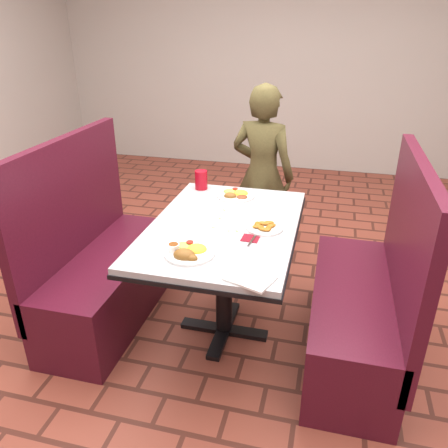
{
  "coord_description": "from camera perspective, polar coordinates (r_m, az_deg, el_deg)",
  "views": [
    {
      "loc": [
        0.54,
        -2.14,
        1.79
      ],
      "look_at": [
        0.0,
        0.0,
        0.75
      ],
      "focal_mm": 35.0,
      "sensor_mm": 36.0,
      "label": 1
    }
  ],
  "objects": [
    {
      "name": "maroon_napkin",
      "position": [
        2.28,
        3.48,
        -1.88
      ],
      "size": [
        0.09,
        0.09,
        0.0
      ],
      "primitive_type": "cube",
      "rotation": [
        0.0,
        0.0,
        -0.04
      ],
      "color": "maroon",
      "rests_on": "dining_table"
    },
    {
      "name": "dining_table",
      "position": [
        2.48,
        0.0,
        -2.01
      ],
      "size": [
        0.81,
        1.21,
        0.75
      ],
      "color": "#B2B4B7",
      "rests_on": "ground"
    },
    {
      "name": "near_dinner_plate",
      "position": [
        2.12,
        -4.7,
        -3.37
      ],
      "size": [
        0.25,
        0.25,
        0.08
      ],
      "rotation": [
        0.0,
        0.0,
        0.24
      ],
      "color": "white",
      "rests_on": "dining_table"
    },
    {
      "name": "booth_bench_right",
      "position": [
        2.6,
        17.58,
        -10.26
      ],
      "size": [
        0.47,
        1.2,
        1.17
      ],
      "color": "#4D1122",
      "rests_on": "ground"
    },
    {
      "name": "plantain_plate",
      "position": [
        2.39,
        5.3,
        -0.4
      ],
      "size": [
        0.2,
        0.2,
        0.03
      ],
      "rotation": [
        0.0,
        0.0,
        0.24
      ],
      "color": "white",
      "rests_on": "dining_table"
    },
    {
      "name": "spoon_utensil",
      "position": [
        2.26,
        3.68,
        -2.14
      ],
      "size": [
        0.03,
        0.14,
        0.0
      ],
      "primitive_type": "cube",
      "rotation": [
        0.0,
        0.0,
        -0.11
      ],
      "color": "silver",
      "rests_on": "dining_table"
    },
    {
      "name": "knife_utensil",
      "position": [
        2.13,
        -4.4,
        -3.81
      ],
      "size": [
        0.04,
        0.17,
        0.0
      ],
      "primitive_type": "cube",
      "rotation": [
        0.0,
        0.0,
        -0.16
      ],
      "color": "silver",
      "rests_on": "dining_table"
    },
    {
      "name": "lettuce_shreds",
      "position": [
        2.49,
        1.23,
        0.5
      ],
      "size": [
        0.28,
        0.32,
        0.0
      ],
      "primitive_type": null,
      "color": "#77AC44",
      "rests_on": "dining_table"
    },
    {
      "name": "booth_bench_left",
      "position": [
        2.92,
        -15.47,
        -5.85
      ],
      "size": [
        0.47,
        1.2,
        1.17
      ],
      "color": "#4D1122",
      "rests_on": "ground"
    },
    {
      "name": "red_tumbler",
      "position": [
        2.94,
        -3.0,
        5.78
      ],
      "size": [
        0.08,
        0.08,
        0.13
      ],
      "primitive_type": "cylinder",
      "color": "#AC0B18",
      "rests_on": "dining_table"
    },
    {
      "name": "fork_utensil",
      "position": [
        2.17,
        -4.43,
        -3.17
      ],
      "size": [
        0.02,
        0.14,
        0.0
      ],
      "primitive_type": "cube",
      "rotation": [
        0.0,
        0.0,
        -0.07
      ],
      "color": "#BABABF",
      "rests_on": "dining_table"
    },
    {
      "name": "diner_person",
      "position": [
        3.42,
        5.02,
        6.38
      ],
      "size": [
        0.56,
        0.43,
        1.38
      ],
      "primitive_type": "imported",
      "rotation": [
        0.0,
        0.0,
        2.92
      ],
      "color": "brown",
      "rests_on": "ground"
    },
    {
      "name": "far_dinner_plate",
      "position": [
        2.82,
        1.56,
        4.02
      ],
      "size": [
        0.24,
        0.24,
        0.06
      ],
      "rotation": [
        0.0,
        0.0,
        -0.23
      ],
      "color": "white",
      "rests_on": "dining_table"
    },
    {
      "name": "paper_napkin",
      "position": [
        1.93,
        3.42,
        -7.13
      ],
      "size": [
        0.23,
        0.2,
        0.01
      ],
      "primitive_type": "cube",
      "rotation": [
        0.0,
        0.0,
        -0.34
      ],
      "color": "white",
      "rests_on": "dining_table"
    }
  ]
}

